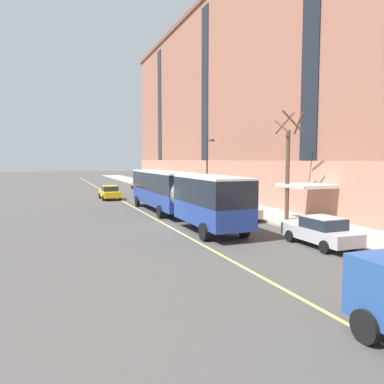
{
  "coord_description": "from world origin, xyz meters",
  "views": [
    {
      "loc": [
        -7.81,
        -24.16,
        4.48
      ],
      "look_at": [
        3.39,
        4.78,
        1.8
      ],
      "focal_mm": 35.0,
      "sensor_mm": 36.0,
      "label": 1
    }
  ],
  "objects": [
    {
      "name": "lane_centerline",
      "position": [
        -0.28,
        3.0,
        0.0
      ],
      "size": [
        0.16,
        140.0,
        0.01
      ],
      "primitive_type": "cube",
      "color": "#E0D66B",
      "rests_on": "ground"
    },
    {
      "name": "sidewalk",
      "position": [
        8.96,
        3.0,
        0.07
      ],
      "size": [
        4.77,
        160.0,
        0.15
      ],
      "primitive_type": "cube",
      "color": "#ADA89E",
      "rests_on": "ground"
    },
    {
      "name": "parked_car_green_7",
      "position": [
        5.27,
        14.99,
        0.78
      ],
      "size": [
        2.04,
        4.24,
        1.56
      ],
      "color": "#23603D",
      "rests_on": "ground"
    },
    {
      "name": "city_bus",
      "position": [
        1.42,
        2.96,
        2.03
      ],
      "size": [
        2.83,
        19.75,
        3.49
      ],
      "color": "navy",
      "rests_on": "ground"
    },
    {
      "name": "parked_car_green_3",
      "position": [
        5.3,
        7.68,
        0.78
      ],
      "size": [
        1.96,
        4.77,
        1.56
      ],
      "color": "#23603D",
      "rests_on": "ground"
    },
    {
      "name": "parked_car_champagne_2",
      "position": [
        5.36,
        0.34,
        0.78
      ],
      "size": [
        1.98,
        4.29,
        1.56
      ],
      "color": "#BCAD89",
      "rests_on": "ground"
    },
    {
      "name": "ground_plane",
      "position": [
        0.0,
        0.0,
        0.0
      ],
      "size": [
        260.0,
        260.0,
        0.0
      ],
      "primitive_type": "plane",
      "color": "#4C4947"
    },
    {
      "name": "taxi_cab",
      "position": [
        -1.28,
        18.63,
        0.78
      ],
      "size": [
        2.03,
        4.63,
        1.56
      ],
      "color": "yellow",
      "rests_on": "ground"
    },
    {
      "name": "parked_car_darkgray_1",
      "position": [
        5.25,
        21.67,
        0.78
      ],
      "size": [
        2.1,
        4.3,
        1.56
      ],
      "color": "#4C4C51",
      "rests_on": "ground"
    },
    {
      "name": "apartment_facade",
      "position": [
        17.33,
        -0.0,
        12.73
      ],
      "size": [
        15.2,
        110.0,
        25.5
      ],
      "color": "#A36651",
      "rests_on": "ground"
    },
    {
      "name": "street_tree_mid_block",
      "position": [
        8.4,
        -1.47,
        4.09
      ],
      "size": [
        1.94,
        1.88,
        7.83
      ],
      "color": "brown",
      "rests_on": "sidewalk"
    },
    {
      "name": "parked_car_silver_6",
      "position": [
        5.31,
        -8.76,
        0.78
      ],
      "size": [
        1.93,
        4.44,
        1.56
      ],
      "color": "#B7B7BC",
      "rests_on": "ground"
    },
    {
      "name": "fire_hydrant",
      "position": [
        7.07,
        24.13,
        0.49
      ],
      "size": [
        0.42,
        0.24,
        0.72
      ],
      "color": "red",
      "rests_on": "sidewalk"
    },
    {
      "name": "street_lamp",
      "position": [
        7.17,
        10.1,
        4.09
      ],
      "size": [
        0.36,
        1.48,
        6.36
      ],
      "color": "#2D2D30",
      "rests_on": "sidewalk"
    },
    {
      "name": "parked_car_champagne_4",
      "position": [
        5.28,
        31.82,
        0.78
      ],
      "size": [
        1.89,
        4.51,
        1.56
      ],
      "color": "#BCAD89",
      "rests_on": "ground"
    }
  ]
}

